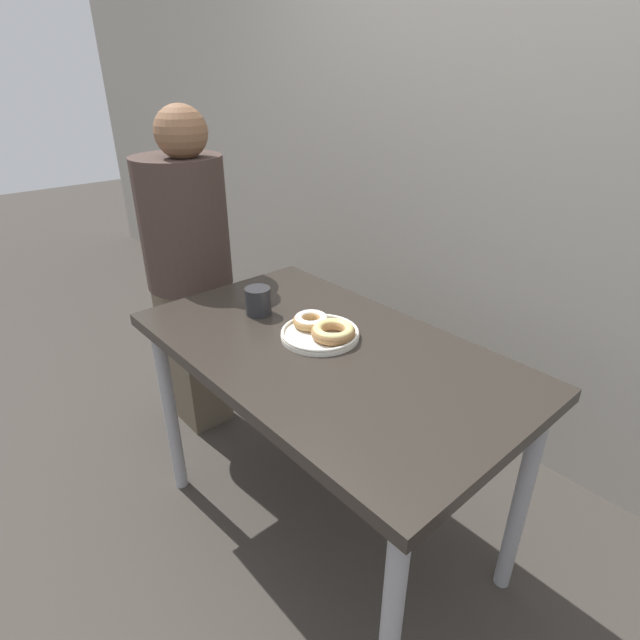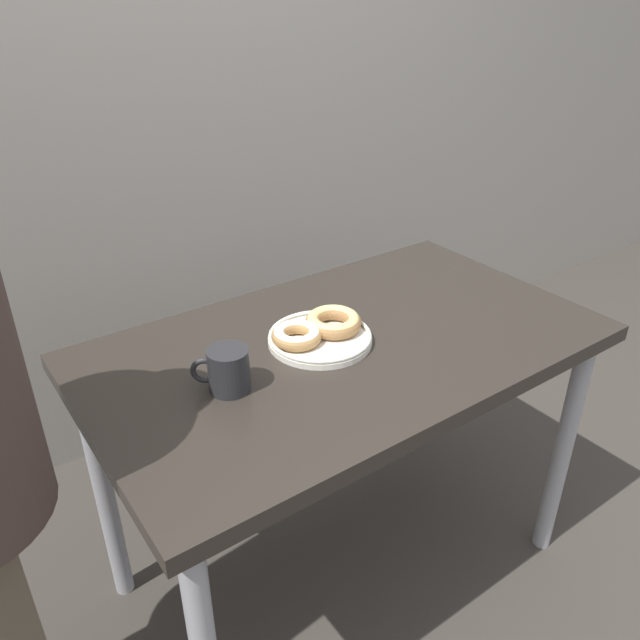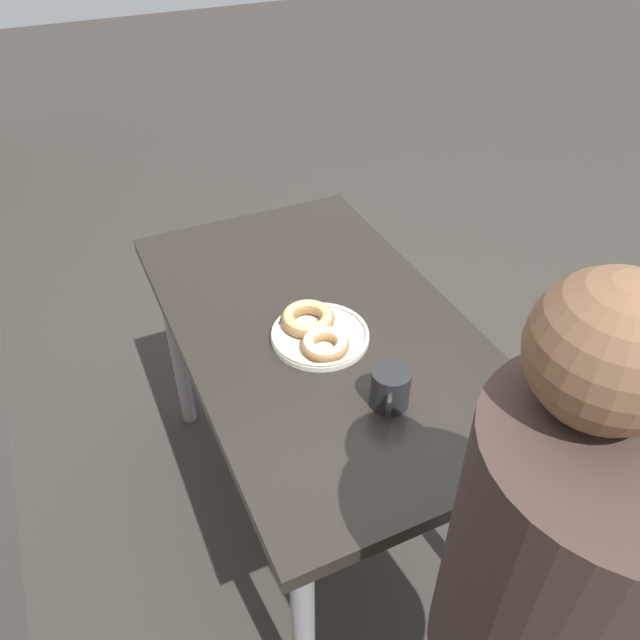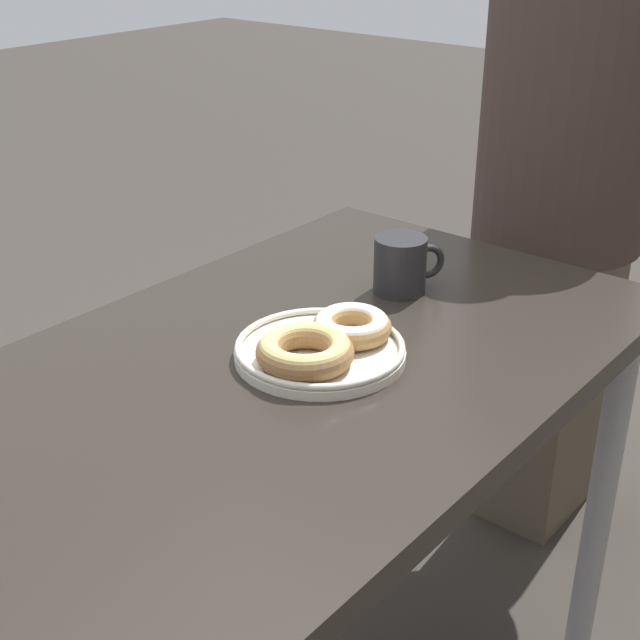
{
  "view_description": "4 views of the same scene",
  "coord_description": "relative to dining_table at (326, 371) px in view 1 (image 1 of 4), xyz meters",
  "views": [
    {
      "loc": [
        0.97,
        -0.71,
        1.53
      ],
      "look_at": [
        -0.06,
        0.2,
        0.84
      ],
      "focal_mm": 28.0,
      "sensor_mm": 36.0,
      "label": 1
    },
    {
      "loc": [
        -0.8,
        -0.84,
        1.53
      ],
      "look_at": [
        -0.06,
        0.2,
        0.84
      ],
      "focal_mm": 35.0,
      "sensor_mm": 36.0,
      "label": 2
    },
    {
      "loc": [
        -1.13,
        0.69,
        1.79
      ],
      "look_at": [
        -0.06,
        0.2,
        0.84
      ],
      "focal_mm": 35.0,
      "sensor_mm": 36.0,
      "label": 3
    },
    {
      "loc": [
        0.81,
        0.91,
        1.39
      ],
      "look_at": [
        -0.06,
        0.2,
        0.84
      ],
      "focal_mm": 50.0,
      "sensor_mm": 36.0,
      "label": 4
    }
  ],
  "objects": [
    {
      "name": "ground_plane",
      "position": [
        0.0,
        -0.17,
        -0.69
      ],
      "size": [
        14.0,
        14.0,
        0.0
      ],
      "primitive_type": "plane",
      "color": "#38332D"
    },
    {
      "name": "wall_back",
      "position": [
        0.0,
        0.95,
        0.61
      ],
      "size": [
        8.0,
        0.05,
        2.6
      ],
      "color": "#9E998E",
      "rests_on": "ground_plane"
    },
    {
      "name": "dining_table",
      "position": [
        0.0,
        0.0,
        0.0
      ],
      "size": [
        1.23,
        0.71,
        0.78
      ],
      "color": "#28231E",
      "rests_on": "ground_plane"
    },
    {
      "name": "donut_plate",
      "position": [
        -0.05,
        0.03,
        0.11
      ],
      "size": [
        0.26,
        0.25,
        0.05
      ],
      "color": "silver",
      "rests_on": "dining_table"
    },
    {
      "name": "coffee_mug",
      "position": [
        -0.32,
        -0.02,
        0.14
      ],
      "size": [
        0.11,
        0.09,
        0.09
      ],
      "color": "#232326",
      "rests_on": "dining_table"
    },
    {
      "name": "person_figure",
      "position": [
        -0.88,
        0.01,
        0.09
      ],
      "size": [
        0.38,
        0.35,
        1.42
      ],
      "color": "brown",
      "rests_on": "ground_plane"
    }
  ]
}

